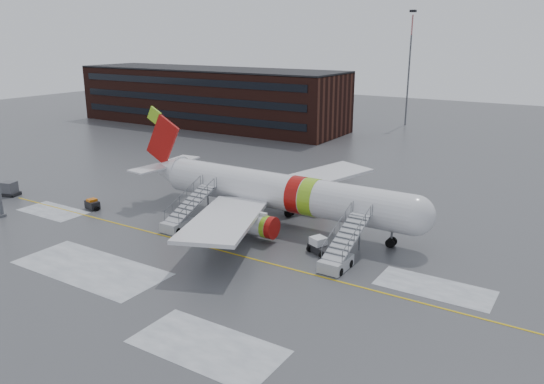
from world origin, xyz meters
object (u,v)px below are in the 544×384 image
Objects in this scene: airstair_aft at (182,218)px; uld_container at (10,189)px; airliner at (274,191)px; airstair_fwd at (340,255)px; pushback_tug at (320,246)px; baggage_tractor at (92,205)px.

airstair_aft is 3.10× the size of uld_container.
airliner is 14.12× the size of uld_container.
airliner is at bearing 15.57° from uld_container.
airliner reaches higher than uld_container.
uld_container is (-25.90, -2.67, -0.25)m from airstair_aft.
uld_container is at bearing -176.51° from airstair_fwd.
airstair_aft is 26.04m from uld_container.
airstair_aft is at bearing 180.00° from airstair_fwd.
uld_container reaches higher than pushback_tug.
baggage_tractor is (-27.98, -2.50, -0.12)m from pushback_tug.
airstair_fwd is (10.68, -6.54, -2.35)m from airliner.
airstair_fwd is at bearing 1.49° from baggage_tractor.
uld_container is at bearing -171.82° from baggage_tractor.
baggage_tractor is at bearing -159.90° from airliner.
uld_container is at bearing -173.92° from pushback_tug.
airstair_aft is 2.71× the size of pushback_tug.
airliner is 12.74m from airstair_fwd.
baggage_tractor is at bearing -174.90° from pushback_tug.
pushback_tug is at bearing 5.10° from baggage_tractor.
airstair_fwd is at bearing 3.49° from uld_container.
airstair_fwd is 3.10× the size of uld_container.
baggage_tractor is at bearing -178.51° from airstair_fwd.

